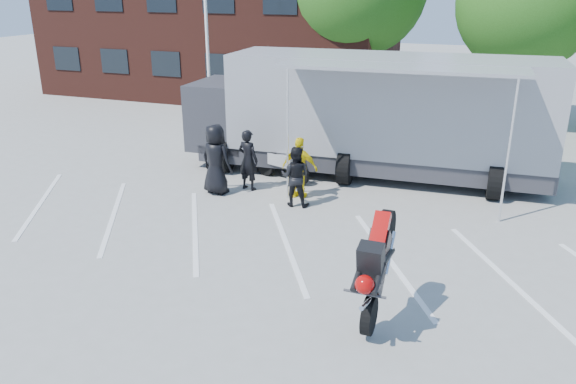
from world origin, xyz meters
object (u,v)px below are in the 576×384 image
Objects in this scene: transporter_truck at (368,174)px; spectator_leather_a at (216,159)px; stunt_bike_rider at (378,314)px; tree_mid at (527,3)px; parked_motorcycle at (283,180)px; spectator_hivis at (300,168)px; flagpole at (211,1)px; spectator_leather_c at (295,176)px; spectator_leather_b at (248,160)px.

transporter_truck is 4.97m from spectator_leather_a.
tree_mid is at bearing 83.34° from stunt_bike_rider.
tree_mid is 3.84× the size of parked_motorcycle.
parked_motorcycle is at bearing -123.43° from tree_mid.
spectator_hivis reaches higher than parked_motorcycle.
flagpole is 3.64× the size of stunt_bike_rider.
stunt_bike_rider is at bearing -51.05° from flagpole.
parked_motorcycle is at bearing -65.82° from spectator_leather_c.
transporter_truck is at bearing -116.84° from spectator_hivis.
flagpole reaches higher than transporter_truck.
spectator_hivis is at bearing -119.53° from transporter_truck.
spectator_hivis is at bearing 123.90° from stunt_bike_rider.
spectator_leather_b is (-2.97, -2.57, 0.89)m from transporter_truck.
spectator_leather_c is (-5.43, -11.67, -4.12)m from tree_mid.
spectator_leather_b is (-0.64, -1.10, 0.89)m from parked_motorcycle.
spectator_hivis reaches higher than spectator_leather_c.
flagpole reaches higher than tree_mid.
stunt_bike_rider is 5.64m from spectator_leather_c.
spectator_leather_a is (3.40, -6.55, -4.05)m from flagpole.
spectator_leather_c is (-3.24, 4.54, 0.82)m from stunt_bike_rider.
tree_mid is (11.24, 5.00, -0.11)m from flagpole.
tree_mid reaches higher than stunt_bike_rider.
parked_motorcycle is 2.41m from spectator_leather_a.
spectator_leather_c is (1.06, -1.84, 0.82)m from parked_motorcycle.
spectator_leather_a is at bearing 141.56° from stunt_bike_rider.
flagpole reaches higher than parked_motorcycle.
parked_motorcycle is 7.70m from stunt_bike_rider.
spectator_leather_a is 1.16× the size of spectator_hivis.
flagpole is at bearing -42.86° from spectator_leather_b.
tree_mid is 3.83× the size of spectator_leather_a.
transporter_truck reaches higher than spectator_leather_c.
spectator_leather_b is 1.63m from spectator_hivis.
spectator_leather_a is at bearing -62.59° from flagpole.
tree_mid is 17.09m from stunt_bike_rider.
spectator_hivis is (2.34, 0.48, -0.14)m from spectator_leather_a.
stunt_bike_rider is at bearing 119.59° from spectator_leather_c.
parked_motorcycle is 0.91× the size of stunt_bike_rider.
stunt_bike_rider is (1.98, -7.84, 0.00)m from transporter_truck.
stunt_bike_rider is 7.29m from spectator_leather_b.
parked_motorcycle is at bearing -150.82° from transporter_truck.
transporter_truck is at bearing -25.43° from flagpole.
spectator_leather_c is (5.82, -6.67, -4.23)m from flagpole.
spectator_leather_a reaches higher than spectator_leather_b.
parked_motorcycle is 1.55m from spectator_leather_b.
flagpole is 9.33m from transporter_truck.
parked_motorcycle is (-6.49, -9.83, -4.94)m from tree_mid.
parked_motorcycle is at bearing -51.77° from spectator_hivis.
transporter_truck is 6.69× the size of spectator_hivis.
spectator_leather_a is at bearing 160.82° from parked_motorcycle.
flagpole is 8.45m from parked_motorcycle.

